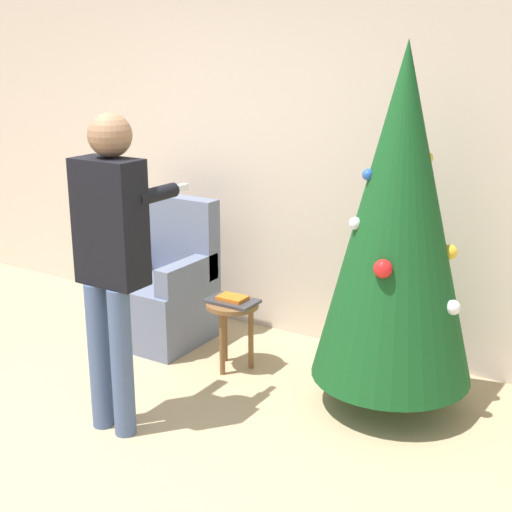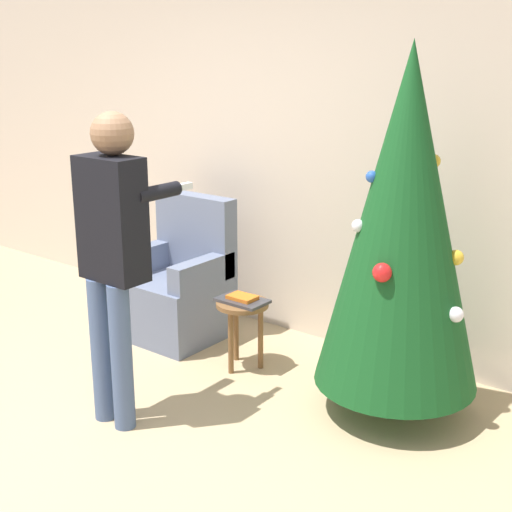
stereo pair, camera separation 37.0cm
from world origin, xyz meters
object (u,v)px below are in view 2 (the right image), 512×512
at_px(armchair, 179,288).
at_px(person_standing, 113,244).
at_px(side_stool, 242,314).
at_px(christmas_tree, 403,221).

xyz_separation_m(armchair, person_standing, (0.62, -1.12, 0.69)).
bearing_deg(person_standing, armchair, 118.89).
xyz_separation_m(person_standing, side_stool, (0.12, 0.96, -0.67)).
distance_m(armchair, person_standing, 1.45).
relative_size(christmas_tree, armchair, 2.06).
bearing_deg(side_stool, christmas_tree, 4.38).
height_order(christmas_tree, side_stool, christmas_tree).
bearing_deg(side_stool, armchair, 167.78).
bearing_deg(armchair, side_stool, -12.22).
bearing_deg(armchair, person_standing, -61.11).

